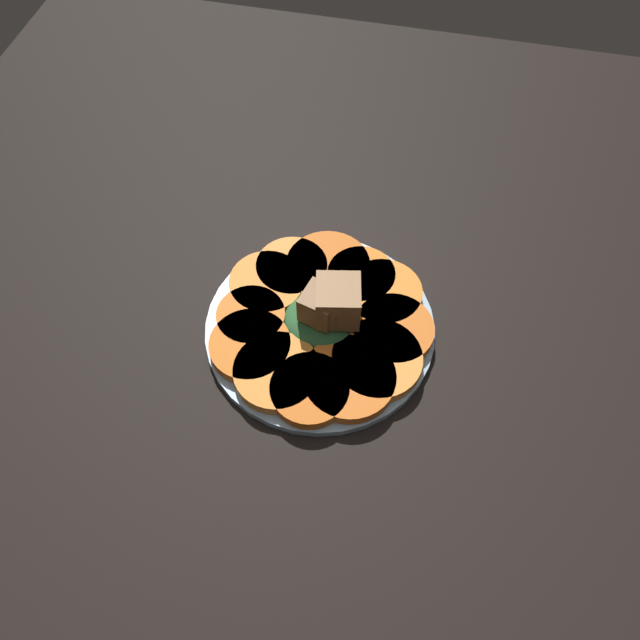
% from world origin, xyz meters
% --- Properties ---
extents(table_slab, '(1.20, 1.20, 0.02)m').
position_xyz_m(table_slab, '(0.00, 0.00, 0.01)').
color(table_slab, black).
rests_on(table_slab, ground).
extents(plate, '(0.26, 0.26, 0.01)m').
position_xyz_m(plate, '(0.00, 0.00, 0.03)').
color(plate, '#99B7D1').
rests_on(plate, table_slab).
extents(carrot_slice_0, '(0.09, 0.09, 0.01)m').
position_xyz_m(carrot_slice_0, '(-0.03, -0.07, 0.04)').
color(carrot_slice_0, orange).
rests_on(carrot_slice_0, plate).
extents(carrot_slice_1, '(0.08, 0.08, 0.01)m').
position_xyz_m(carrot_slice_1, '(0.01, -0.08, 0.04)').
color(carrot_slice_1, orange).
rests_on(carrot_slice_1, plate).
extents(carrot_slice_2, '(0.10, 0.10, 0.01)m').
position_xyz_m(carrot_slice_2, '(0.05, -0.06, 0.04)').
color(carrot_slice_2, orange).
rests_on(carrot_slice_2, plate).
extents(carrot_slice_3, '(0.10, 0.10, 0.01)m').
position_xyz_m(carrot_slice_3, '(0.07, -0.03, 0.04)').
color(carrot_slice_3, orange).
rests_on(carrot_slice_3, plate).
extents(carrot_slice_4, '(0.09, 0.09, 0.01)m').
position_xyz_m(carrot_slice_4, '(0.08, 0.01, 0.04)').
color(carrot_slice_4, orange).
rests_on(carrot_slice_4, plate).
extents(carrot_slice_5, '(0.09, 0.09, 0.01)m').
position_xyz_m(carrot_slice_5, '(0.06, 0.05, 0.04)').
color(carrot_slice_5, orange).
rests_on(carrot_slice_5, plate).
extents(carrot_slice_6, '(0.08, 0.08, 0.01)m').
position_xyz_m(carrot_slice_6, '(0.03, 0.07, 0.04)').
color(carrot_slice_6, orange).
rests_on(carrot_slice_6, plate).
extents(carrot_slice_7, '(0.10, 0.10, 0.01)m').
position_xyz_m(carrot_slice_7, '(-0.01, 0.08, 0.04)').
color(carrot_slice_7, '#D76115').
rests_on(carrot_slice_7, plate).
extents(carrot_slice_8, '(0.08, 0.08, 0.01)m').
position_xyz_m(carrot_slice_8, '(-0.05, 0.07, 0.04)').
color(carrot_slice_8, orange).
rests_on(carrot_slice_8, plate).
extents(carrot_slice_9, '(0.09, 0.09, 0.01)m').
position_xyz_m(carrot_slice_9, '(-0.07, 0.04, 0.04)').
color(carrot_slice_9, orange).
rests_on(carrot_slice_9, plate).
extents(carrot_slice_10, '(0.08, 0.08, 0.01)m').
position_xyz_m(carrot_slice_10, '(-0.08, -0.01, 0.04)').
color(carrot_slice_10, orange).
rests_on(carrot_slice_10, plate).
extents(carrot_slice_11, '(0.09, 0.09, 0.01)m').
position_xyz_m(carrot_slice_11, '(-0.07, -0.05, 0.04)').
color(carrot_slice_11, orange).
rests_on(carrot_slice_11, plate).
extents(center_pile, '(0.09, 0.07, 0.07)m').
position_xyz_m(center_pile, '(0.01, 0.00, 0.06)').
color(center_pile, '#2D6033').
rests_on(center_pile, plate).
extents(fork, '(0.17, 0.07, 0.00)m').
position_xyz_m(fork, '(-0.02, -0.06, 0.03)').
color(fork, '#B2B2B7').
rests_on(fork, plate).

